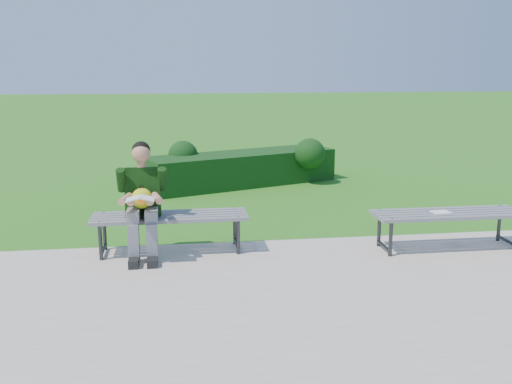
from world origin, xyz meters
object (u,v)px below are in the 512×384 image
at_px(hedge, 244,167).
at_px(paper_sheet, 441,212).
at_px(bench_right, 448,216).
at_px(bench_left, 170,219).
at_px(seated_boy, 142,197).

bearing_deg(hedge, paper_sheet, -65.82).
height_order(bench_right, paper_sheet, bench_right).
xyz_separation_m(hedge, bench_left, (-1.32, -3.84, 0.07)).
bearing_deg(hedge, seated_boy, -112.35).
height_order(bench_left, paper_sheet, bench_left).
bearing_deg(seated_boy, hedge, 67.65).
distance_m(hedge, bench_right, 4.60).
height_order(bench_right, seated_boy, seated_boy).
relative_size(bench_left, bench_right, 1.00).
bearing_deg(bench_right, hedge, 115.32).
bearing_deg(bench_left, bench_right, -5.54).
xyz_separation_m(seated_boy, paper_sheet, (3.49, -0.22, -0.24)).
xyz_separation_m(bench_left, paper_sheet, (3.19, -0.32, 0.06)).
relative_size(hedge, paper_sheet, 15.46).
xyz_separation_m(hedge, seated_boy, (-1.62, -3.94, 0.37)).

